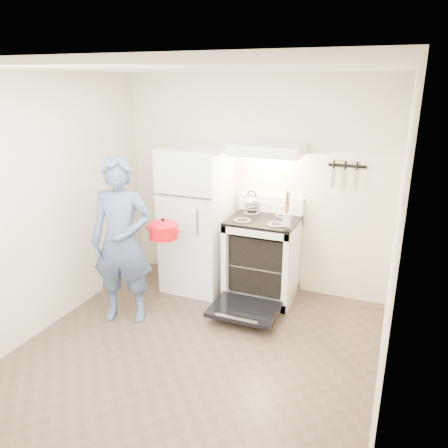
{
  "coord_description": "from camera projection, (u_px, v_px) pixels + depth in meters",
  "views": [
    {
      "loc": [
        1.57,
        -2.97,
        2.42
      ],
      "look_at": [
        -0.05,
        1.0,
        1.0
      ],
      "focal_mm": 35.0,
      "sensor_mm": 36.0,
      "label": 1
    }
  ],
  "objects": [
    {
      "name": "range_hood",
      "position": [
        267.0,
        149.0,
        4.68
      ],
      "size": [
        0.76,
        0.5,
        0.12
      ],
      "primitive_type": "cube",
      "color": "white",
      "rests_on": "back_wall"
    },
    {
      "name": "knife_strip",
      "position": [
        347.0,
        166.0,
        4.64
      ],
      "size": [
        0.4,
        0.02,
        0.03
      ],
      "primitive_type": "cube",
      "color": "black",
      "rests_on": "back_wall"
    },
    {
      "name": "dutch_oven",
      "position": [
        163.0,
        231.0,
        4.53
      ],
      "size": [
        0.38,
        0.31,
        0.24
      ],
      "primitive_type": null,
      "color": "red",
      "rests_on": "person"
    },
    {
      "name": "tea_kettle",
      "position": [
        252.0,
        201.0,
        5.08
      ],
      "size": [
        0.2,
        0.17,
        0.25
      ],
      "primitive_type": null,
      "color": "silver",
      "rests_on": "cooktop"
    },
    {
      "name": "oven_door",
      "position": [
        244.0,
        309.0,
        4.59
      ],
      "size": [
        0.7,
        0.54,
        0.04
      ],
      "primitive_type": "cube",
      "color": "black",
      "rests_on": "floor"
    },
    {
      "name": "stove_body",
      "position": [
        262.0,
        259.0,
        5.01
      ],
      "size": [
        0.76,
        0.65,
        0.92
      ],
      "primitive_type": "cube",
      "color": "white",
      "rests_on": "floor"
    },
    {
      "name": "oven_rack",
      "position": [
        262.0,
        261.0,
        5.01
      ],
      "size": [
        0.6,
        0.52,
        0.01
      ],
      "primitive_type": "cube",
      "color": "slate",
      "rests_on": "stove_body"
    },
    {
      "name": "utensil_jar",
      "position": [
        287.0,
        220.0,
        4.51
      ],
      "size": [
        0.11,
        0.11,
        0.13
      ],
      "primitive_type": "cylinder",
      "rotation": [
        0.0,
        0.0,
        0.34
      ],
      "color": "silver",
      "rests_on": "cooktop"
    },
    {
      "name": "back_wall",
      "position": [
        254.0,
        185.0,
        5.13
      ],
      "size": [
        3.2,
        0.02,
        2.5
      ],
      "primitive_type": "cube",
      "color": "beige",
      "rests_on": "ground"
    },
    {
      "name": "refrigerator",
      "position": [
        197.0,
        220.0,
        5.15
      ],
      "size": [
        0.7,
        0.7,
        1.7
      ],
      "primitive_type": "cube",
      "color": "white",
      "rests_on": "floor"
    },
    {
      "name": "floor",
      "position": [
        187.0,
        362.0,
        3.94
      ],
      "size": [
        3.6,
        3.6,
        0.0
      ],
      "primitive_type": "plane",
      "color": "#4F4038",
      "rests_on": "ground"
    },
    {
      "name": "pizza_stone",
      "position": [
        255.0,
        262.0,
        4.96
      ],
      "size": [
        0.33,
        0.33,
        0.02
      ],
      "primitive_type": "cylinder",
      "color": "#826A4B",
      "rests_on": "oven_rack"
    },
    {
      "name": "person",
      "position": [
        122.0,
        242.0,
        4.42
      ],
      "size": [
        0.72,
        0.58,
        1.73
      ],
      "primitive_type": "imported",
      "rotation": [
        0.0,
        0.0,
        0.31
      ],
      "color": "#355077",
      "rests_on": "floor"
    },
    {
      "name": "backsplash",
      "position": [
        271.0,
        204.0,
        5.07
      ],
      "size": [
        0.76,
        0.07,
        0.2
      ],
      "primitive_type": "cube",
      "color": "white",
      "rests_on": "cooktop"
    },
    {
      "name": "cooktop",
      "position": [
        263.0,
        220.0,
        4.86
      ],
      "size": [
        0.76,
        0.65,
        0.03
      ],
      "primitive_type": "cube",
      "color": "black",
      "rests_on": "stove_body"
    }
  ]
}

